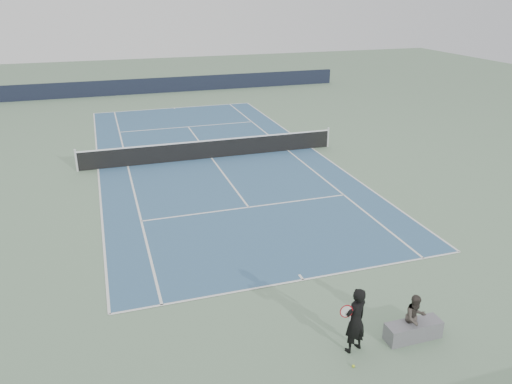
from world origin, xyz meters
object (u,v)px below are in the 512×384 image
object	(u,v)px
tennis_player	(355,320)
spectator_bench	(414,324)
tennis_net	(211,149)
tennis_ball	(353,366)

from	to	relation	value
tennis_player	spectator_bench	xyz separation A→B (m)	(1.59, -0.06, -0.42)
tennis_net	tennis_player	world-z (taller)	tennis_player
tennis_ball	spectator_bench	bearing A→B (deg)	14.45
tennis_net	spectator_bench	distance (m)	15.19
tennis_player	tennis_ball	distance (m)	1.01
tennis_player	tennis_ball	world-z (taller)	tennis_player
tennis_ball	spectator_bench	xyz separation A→B (m)	(1.85, 0.48, 0.39)
tennis_player	tennis_ball	xyz separation A→B (m)	(-0.27, -0.54, -0.81)
tennis_ball	tennis_player	bearing A→B (deg)	63.65
tennis_player	spectator_bench	bearing A→B (deg)	-2.29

